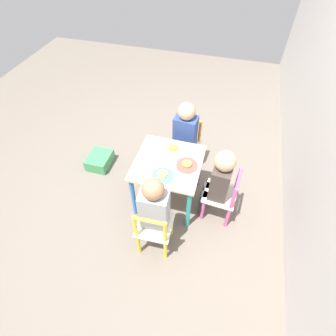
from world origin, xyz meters
TOP-DOWN VIEW (x-y plane):
  - ground_plane at (0.00, 0.00)m, footprint 6.00×6.00m
  - kids_table at (0.00, 0.00)m, footprint 0.53×0.53m
  - chair_orange at (-0.48, 0.05)m, footprint 0.28×0.28m
  - chair_yellow at (0.48, 0.02)m, footprint 0.27×0.27m
  - chair_pink at (0.04, 0.48)m, footprint 0.28×0.28m
  - child_left at (-0.42, 0.04)m, footprint 0.22×0.21m
  - child_right at (0.42, 0.02)m, footprint 0.21×0.21m
  - child_back at (0.03, 0.42)m, footprint 0.21×0.22m
  - plate_left at (-0.15, 0.00)m, footprint 0.15×0.15m
  - plate_right at (0.15, 0.00)m, footprint 0.17×0.17m
  - plate_back at (0.00, 0.15)m, footprint 0.17×0.17m
  - storage_bin at (-0.22, -0.79)m, footprint 0.26×0.22m

SIDE VIEW (x-z plane):
  - ground_plane at x=0.00m, z-range 0.00..0.00m
  - storage_bin at x=-0.22m, z-range 0.00..0.12m
  - chair_orange at x=-0.48m, z-range 0.00..0.51m
  - chair_yellow at x=0.48m, z-range 0.00..0.51m
  - chair_pink at x=0.04m, z-range 0.00..0.51m
  - kids_table at x=0.00m, z-range 0.16..0.65m
  - child_back at x=0.03m, z-range 0.07..0.81m
  - child_left at x=-0.42m, z-range 0.07..0.83m
  - child_right at x=0.42m, z-range 0.07..0.83m
  - plate_back at x=0.00m, z-range 0.48..0.51m
  - plate_left at x=-0.15m, z-range 0.48..0.51m
  - plate_right at x=0.15m, z-range 0.48..0.51m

